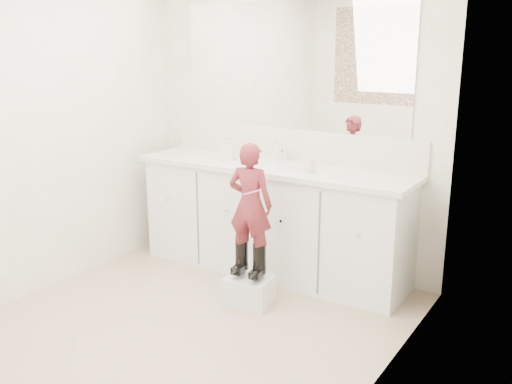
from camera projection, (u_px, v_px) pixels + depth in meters
The scene contains 16 objects.
floor at pixel (175, 332), 3.70m from camera, with size 3.00×3.00×0.00m, color #967F62.
wall_back at pixel (291, 121), 4.62m from camera, with size 2.60×2.60×0.00m, color beige.
wall_left at pixel (30, 132), 4.07m from camera, with size 3.00×3.00×0.00m, color beige.
wall_right at pixel (376, 177), 2.72m from camera, with size 3.00×3.00×0.00m, color beige.
vanity_cabinet at pixel (273, 221), 4.59m from camera, with size 2.20×0.55×0.85m, color silver.
countertop at pixel (272, 167), 4.46m from camera, with size 2.28×0.58×0.04m, color beige.
backsplash at pixel (290, 144), 4.65m from camera, with size 2.28×0.03×0.25m, color beige.
mirror at pixel (291, 66), 4.49m from camera, with size 2.00×0.02×1.00m, color white.
faucet at pixel (283, 155), 4.58m from camera, with size 0.08×0.08×0.10m, color silver.
cup at pixel (310, 165), 4.21m from camera, with size 0.11×0.11×0.10m, color beige.
soap_bottle at pixel (229, 148), 4.65m from camera, with size 0.08×0.09×0.19m, color beige.
step_stool at pixel (249, 290), 4.08m from camera, with size 0.32×0.26×0.20m, color silver.
boot_left at pixel (242, 257), 4.07m from camera, with size 0.10×0.18×0.26m, color black, non-canonical shape.
boot_right at pixel (259, 261), 3.99m from camera, with size 0.10×0.18×0.26m, color black, non-canonical shape.
toddler at pixel (250, 204), 3.93m from camera, with size 0.32×0.21×0.87m, color #A13140.
toothbrush at pixel (252, 192), 3.80m from camera, with size 0.01×0.01×0.14m, color #DB55A1.
Camera 1 is at (2.24, -2.54, 1.82)m, focal length 40.00 mm.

